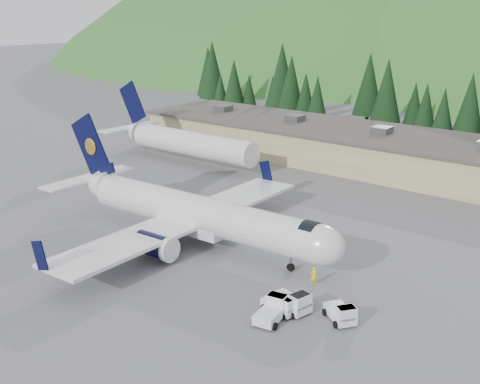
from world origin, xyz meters
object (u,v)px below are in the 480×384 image
object	(u,v)px
baggage_tug_c	(273,310)
baggage_tug_d	(293,302)
ramp_worker	(314,276)
second_airliner	(179,141)
baggage_tug_b	(342,313)
baggage_tug_a	(283,305)
airliner	(193,213)
terminal_building	(350,145)

from	to	relation	value
baggage_tug_c	baggage_tug_d	size ratio (longest dim) A/B	0.95
baggage_tug_d	ramp_worker	distance (m)	5.12
second_airliner	baggage_tug_d	bearing A→B (deg)	-34.82
second_airliner	baggage_tug_b	world-z (taller)	second_airliner
baggage_tug_c	second_airliner	bearing A→B (deg)	42.58
baggage_tug_a	baggage_tug_b	distance (m)	4.50
baggage_tug_c	ramp_worker	world-z (taller)	baggage_tug_c
airliner	baggage_tug_a	xyz separation A→B (m)	(15.32, -6.23, -2.36)
second_airliner	terminal_building	bearing A→B (deg)	38.78
baggage_tug_c	airliner	bearing A→B (deg)	53.47
baggage_tug_b	ramp_worker	xyz separation A→B (m)	(-4.99, 3.97, 0.11)
baggage_tug_c	baggage_tug_a	bearing A→B (deg)	-12.97
baggage_tug_c	terminal_building	world-z (taller)	terminal_building
baggage_tug_a	baggage_tug_c	bearing A→B (deg)	-84.42
second_airliner	baggage_tug_a	xyz separation A→B (m)	(39.23, -28.28, -2.63)
ramp_worker	baggage_tug_d	bearing A→B (deg)	64.38
baggage_tug_d	terminal_building	bearing A→B (deg)	125.68
airliner	baggage_tug_b	xyz separation A→B (m)	(19.48, -4.54, -2.35)
baggage_tug_a	ramp_worker	world-z (taller)	ramp_worker
airliner	baggage_tug_d	size ratio (longest dim) A/B	9.61
airliner	baggage_tug_c	xyz separation A→B (m)	(15.26, -7.48, -2.30)
baggage_tug_b	baggage_tug_d	size ratio (longest dim) A/B	0.91
baggage_tug_a	terminal_building	bearing A→B (deg)	121.69
second_airliner	terminal_building	distance (m)	25.55
airliner	baggage_tug_a	size ratio (longest dim) A/B	11.16
airliner	baggage_tug_d	bearing A→B (deg)	-22.02
baggage_tug_b	baggage_tug_c	size ratio (longest dim) A/B	0.96
second_airliner	baggage_tug_a	distance (m)	48.43
baggage_tug_a	baggage_tug_c	world-z (taller)	baggage_tug_c
baggage_tug_a	baggage_tug_d	world-z (taller)	baggage_tug_d
second_airliner	ramp_worker	distance (m)	44.64
ramp_worker	baggage_tug_b	bearing A→B (deg)	101.85
airliner	baggage_tug_b	size ratio (longest dim) A/B	10.56
baggage_tug_b	baggage_tug_d	xyz separation A→B (m)	(-3.75, -0.99, 0.09)
airliner	baggage_tug_c	distance (m)	17.15
baggage_tug_a	ramp_worker	xyz separation A→B (m)	(-0.82, 5.67, 0.12)
second_airliner	terminal_building	size ratio (longest dim) A/B	0.39
airliner	ramp_worker	world-z (taller)	airliner
airliner	baggage_tug_d	world-z (taller)	airliner
baggage_tug_b	baggage_tug_a	bearing A→B (deg)	-123.30
terminal_building	baggage_tug_d	world-z (taller)	terminal_building
baggage_tug_a	baggage_tug_d	size ratio (longest dim) A/B	0.86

